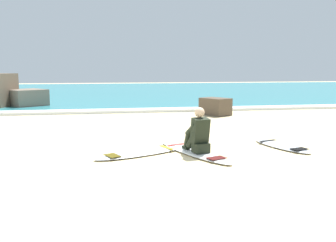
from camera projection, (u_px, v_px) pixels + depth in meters
ground_plane at (159, 150)px, 8.35m from camera, size 80.00×80.00×0.00m
sea at (116, 91)px, 29.04m from camera, size 80.00×28.00×0.10m
breaking_foam at (131, 110)px, 15.70m from camera, size 80.00×0.90×0.11m
surfboard_main at (194, 152)px, 8.00m from camera, size 1.34×2.55×0.08m
surfer_seated at (198, 135)px, 7.83m from camera, size 0.49×0.76×0.95m
surfboard_spare_near at (142, 153)px, 7.93m from camera, size 2.24×1.41×0.08m
surfboard_spare_far at (282, 146)px, 8.63m from camera, size 0.95×1.81×0.08m
shoreline_rock at (215, 107)px, 14.55m from camera, size 1.21×1.33×0.67m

